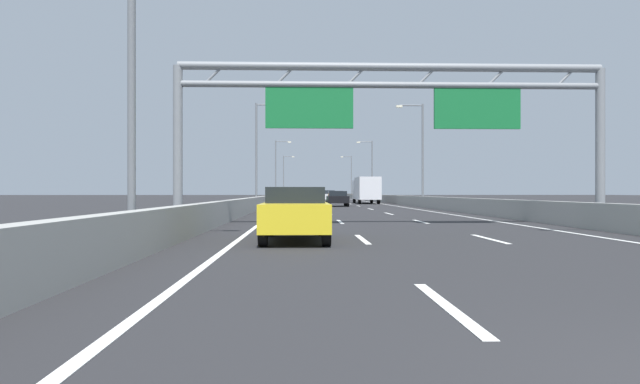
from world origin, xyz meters
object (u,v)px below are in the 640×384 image
(streetlamp_right_mid, at_px, (420,148))
(box_truck, at_px, (366,189))
(streetlamp_left_near, at_px, (141,28))
(streetlamp_left_distant, at_px, (285,174))
(white_car, at_px, (328,196))
(streetlamp_right_far, at_px, (371,166))
(streetlamp_right_distant, at_px, (350,174))
(yellow_car, at_px, (295,213))
(green_car, at_px, (301,198))
(silver_car, at_px, (339,195))
(sign_gantry, at_px, (392,102))
(orange_car, at_px, (302,194))
(streetlamp_left_far, at_px, (277,166))
(streetlamp_left_mid, at_px, (259,148))
(black_car, at_px, (337,198))

(streetlamp_right_mid, xyz_separation_m, box_truck, (-3.62, 12.05, -3.74))
(streetlamp_left_near, height_order, streetlamp_left_distant, same)
(streetlamp_left_near, relative_size, white_car, 2.28)
(streetlamp_right_far, xyz_separation_m, white_car, (-7.38, -12.92, -4.60))
(box_truck, bearing_deg, streetlamp_right_distant, 86.65)
(box_truck, bearing_deg, yellow_car, -98.98)
(streetlamp_left_distant, bearing_deg, yellow_car, -88.01)
(green_car, bearing_deg, streetlamp_left_near, -94.70)
(streetlamp_right_distant, height_order, silver_car, streetlamp_right_distant)
(sign_gantry, bearing_deg, orange_car, 92.02)
(streetlamp_right_distant, bearing_deg, streetlamp_right_far, -90.00)
(orange_car, bearing_deg, streetlamp_left_distant, 131.10)
(orange_car, bearing_deg, white_car, -85.52)
(streetlamp_left_distant, xyz_separation_m, green_car, (3.80, -64.43, -4.69))
(streetlamp_left_far, bearing_deg, silver_car, 56.27)
(streetlamp_left_mid, distance_m, streetlamp_right_distant, 75.27)
(streetlamp_right_mid, height_order, streetlamp_left_far, same)
(sign_gantry, height_order, streetlamp_left_mid, streetlamp_left_mid)
(streetlamp_left_far, distance_m, streetlamp_right_distant, 39.80)
(black_car, height_order, orange_car, orange_car)
(yellow_car, bearing_deg, box_truck, 81.02)
(streetlamp_right_mid, relative_size, yellow_car, 2.24)
(streetlamp_left_distant, height_order, white_car, streetlamp_left_distant)
(streetlamp_left_mid, xyz_separation_m, silver_car, (10.89, 53.20, -4.62))
(streetlamp_left_distant, bearing_deg, streetlamp_left_far, -90.00)
(streetlamp_right_distant, xyz_separation_m, yellow_car, (-11.14, -109.31, -4.64))
(box_truck, bearing_deg, sign_gantry, -95.29)
(sign_gantry, distance_m, green_car, 39.06)
(yellow_car, xyz_separation_m, orange_car, (0.21, 104.71, 0.00))
(orange_car, relative_size, box_truck, 0.52)
(streetlamp_left_near, xyz_separation_m, green_car, (3.80, 46.24, -4.69))
(streetlamp_left_mid, height_order, box_truck, streetlamp_left_mid)
(yellow_car, bearing_deg, streetlamp_right_far, 81.26)
(streetlamp_left_near, xyz_separation_m, streetlamp_right_far, (14.93, 73.78, 0.00))
(streetlamp_left_near, distance_m, box_truck, 50.37)
(streetlamp_right_mid, relative_size, orange_car, 2.16)
(white_car, bearing_deg, silver_car, 83.49)
(green_car, bearing_deg, yellow_car, -90.01)
(streetlamp_left_mid, bearing_deg, box_truck, 46.80)
(streetlamp_right_distant, height_order, black_car, streetlamp_right_distant)
(streetlamp_right_far, xyz_separation_m, yellow_car, (-11.14, -72.42, -4.64))
(black_car, bearing_deg, box_truck, 71.30)
(yellow_car, height_order, box_truck, box_truck)
(streetlamp_right_distant, bearing_deg, box_truck, -93.35)
(streetlamp_right_mid, relative_size, green_car, 2.16)
(streetlamp_left_far, height_order, orange_car, streetlamp_left_far)
(streetlamp_right_distant, bearing_deg, streetlamp_left_far, -112.04)
(streetlamp_left_mid, bearing_deg, yellow_car, -83.90)
(green_car, height_order, orange_car, orange_car)
(streetlamp_left_near, relative_size, orange_car, 2.16)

